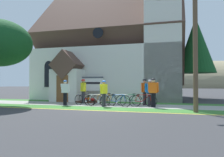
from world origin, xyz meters
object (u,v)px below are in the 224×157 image
object	(u,v)px
cyclist_in_green_jersey	(65,90)
cyclist_in_white_jersey	(150,90)
bicycle_yellow	(129,100)
roadside_conifer	(196,45)
cyclist_in_blue_jersey	(104,91)
bicycle_red	(118,101)
cyclist_in_orange_jersey	(145,90)
utility_pole	(193,21)
bicycle_black	(143,101)
cyclist_in_red_jersey	(153,90)
bicycle_green	(85,100)
bicycle_white	(97,100)
church_sign	(91,85)
cyclist_in_yellow_jersey	(83,89)
bicycle_orange	(105,99)

from	to	relation	value
cyclist_in_green_jersey	cyclist_in_white_jersey	world-z (taller)	cyclist_in_white_jersey
bicycle_yellow	roadside_conifer	bearing A→B (deg)	59.19
cyclist_in_blue_jersey	cyclist_in_green_jersey	distance (m)	2.76
bicycle_red	roadside_conifer	size ratio (longest dim) A/B	0.22
cyclist_in_green_jersey	cyclist_in_orange_jersey	world-z (taller)	cyclist_in_orange_jersey
cyclist_in_white_jersey	utility_pole	distance (m)	5.20
bicycle_black	cyclist_in_white_jersey	size ratio (longest dim) A/B	1.00
bicycle_black	cyclist_in_red_jersey	world-z (taller)	cyclist_in_red_jersey
bicycle_green	cyclist_in_green_jersey	world-z (taller)	cyclist_in_green_jersey
bicycle_white	cyclist_in_white_jersey	size ratio (longest dim) A/B	0.99
church_sign	bicycle_red	bearing A→B (deg)	-45.20
cyclist_in_white_jersey	cyclist_in_yellow_jersey	world-z (taller)	cyclist_in_yellow_jersey
cyclist_in_yellow_jersey	cyclist_in_blue_jersey	bearing A→B (deg)	-38.08
cyclist_in_white_jersey	roadside_conifer	distance (m)	9.74
cyclist_in_red_jersey	cyclist_in_yellow_jersey	size ratio (longest dim) A/B	1.00
bicycle_orange	roadside_conifer	bearing A→B (deg)	51.16
bicycle_red	bicycle_yellow	bearing A→B (deg)	64.72
bicycle_red	cyclist_in_green_jersey	size ratio (longest dim) A/B	1.03
cyclist_in_blue_jersey	cyclist_in_orange_jersey	size ratio (longest dim) A/B	0.94
bicycle_black	cyclist_in_blue_jersey	size ratio (longest dim) A/B	1.04
bicycle_red	cyclist_in_blue_jersey	distance (m)	1.06
bicycle_green	bicycle_red	distance (m)	2.44
cyclist_in_red_jersey	cyclist_in_blue_jersey	bearing A→B (deg)	-171.77
bicycle_green	bicycle_white	bearing A→B (deg)	-17.91
church_sign	bicycle_yellow	bearing A→B (deg)	-29.48
bicycle_white	utility_pole	size ratio (longest dim) A/B	0.20
cyclist_in_white_jersey	cyclist_in_orange_jersey	xyz separation A→B (m)	(-0.38, 0.31, 0.03)
cyclist_in_orange_jersey	utility_pole	bearing A→B (deg)	-45.76
bicycle_green	utility_pole	distance (m)	8.30
church_sign	cyclist_in_red_jersey	xyz separation A→B (m)	(5.28, -2.94, -0.29)
church_sign	cyclist_in_blue_jersey	size ratio (longest dim) A/B	1.29
cyclist_in_white_jersey	cyclist_in_red_jersey	bearing A→B (deg)	-70.41
cyclist_in_orange_jersey	cyclist_in_yellow_jersey	world-z (taller)	cyclist_in_yellow_jersey
cyclist_in_blue_jersey	church_sign	bearing A→B (deg)	123.44
church_sign	bicycle_black	bearing A→B (deg)	-30.65
cyclist_in_blue_jersey	cyclist_in_green_jersey	bearing A→B (deg)	178.31
bicycle_yellow	cyclist_in_yellow_jersey	distance (m)	3.58
roadside_conifer	cyclist_in_white_jersey	bearing A→B (deg)	-113.15
cyclist_in_orange_jersey	utility_pole	world-z (taller)	utility_pole
church_sign	roadside_conifer	xyz separation A→B (m)	(8.41, 6.08, 3.80)
bicycle_white	cyclist_in_yellow_jersey	distance (m)	2.20
bicycle_red	bicycle_white	xyz separation A→B (m)	(-1.40, 0.05, -0.02)
bicycle_yellow	utility_pole	size ratio (longest dim) A/B	0.20
cyclist_in_yellow_jersey	roadside_conifer	world-z (taller)	roadside_conifer
cyclist_in_red_jersey	cyclist_in_blue_jersey	distance (m)	3.08
bicycle_green	bicycle_yellow	distance (m)	2.99
bicycle_white	cyclist_in_yellow_jersey	xyz separation A→B (m)	(-1.59, 1.35, 0.69)
bicycle_red	cyclist_in_red_jersey	size ratio (longest dim) A/B	0.98
utility_pole	bicycle_orange	bearing A→B (deg)	154.81
bicycle_orange	cyclist_in_yellow_jersey	size ratio (longest dim) A/B	1.01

